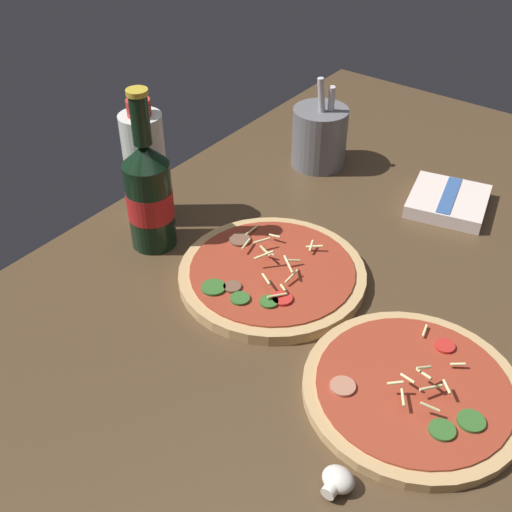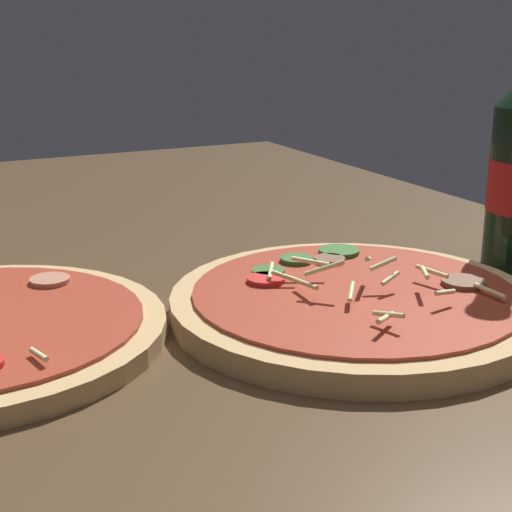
{
  "view_description": "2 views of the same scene",
  "coord_description": "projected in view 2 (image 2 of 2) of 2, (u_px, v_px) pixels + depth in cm",
  "views": [
    {
      "loc": [
        -60.03,
        -32.67,
        64.8
      ],
      "look_at": [
        -2.58,
        10.38,
        9.26
      ],
      "focal_mm": 45.0,
      "sensor_mm": 36.0,
      "label": 1
    },
    {
      "loc": [
        47.96,
        -21.82,
        24.46
      ],
      "look_at": [
        -4.89,
        4.82,
        6.37
      ],
      "focal_mm": 55.0,
      "sensor_mm": 36.0,
      "label": 2
    }
  ],
  "objects": [
    {
      "name": "pizza_far",
      "position": [
        355.0,
        303.0,
        0.6
      ],
      "size": [
        28.24,
        28.24,
        4.96
      ],
      "color": "tan",
      "rests_on": "counter_slab"
    },
    {
      "name": "counter_slab",
      "position": [
        227.0,
        349.0,
        0.57
      ],
      "size": [
        160.0,
        90.0,
        2.5
      ],
      "color": "#4C3823",
      "rests_on": "ground"
    }
  ]
}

